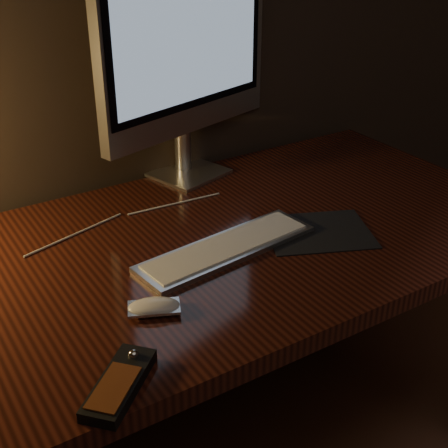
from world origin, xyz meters
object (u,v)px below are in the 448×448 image
mouse (154,308)px  media_remote (119,384)px  desk (175,282)px  monitor (187,47)px  keyboard (227,248)px

mouse → media_remote: bearing=-107.4°
mouse → media_remote: size_ratio=0.59×
desk → monitor: (0.19, 0.26, 0.46)m
keyboard → monitor: bearing=64.5°
mouse → monitor: bearing=78.8°
monitor → mouse: (-0.36, -0.50, -0.33)m
keyboard → media_remote: (-0.36, -0.26, 0.00)m
desk → mouse: mouse is taller
media_remote → mouse: bearing=6.1°
mouse → media_remote: 0.20m
mouse → media_remote: (-0.13, -0.15, 0.00)m
media_remote → monitor: bearing=10.8°
desk → monitor: bearing=53.6°
desk → monitor: 0.56m
keyboard → mouse: mouse is taller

